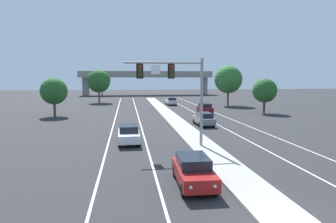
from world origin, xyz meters
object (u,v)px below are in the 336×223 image
at_px(tree_far_left_a, 54,91).
at_px(car_receding_silver, 171,101).
at_px(overhead_signal_mast, 177,84).
at_px(tree_far_right_a, 228,79).
at_px(car_oncoming_white, 129,134).
at_px(car_receding_grey, 204,119).
at_px(car_oncoming_red, 193,170).
at_px(car_receding_darkred, 205,108).
at_px(tree_far_left_b, 99,81).
at_px(tree_far_left_c, 102,80).
at_px(tree_far_right_b, 265,91).

bearing_deg(tree_far_left_a, car_receding_silver, 38.74).
relative_size(overhead_signal_mast, tree_far_right_a, 0.89).
bearing_deg(tree_far_right_a, car_oncoming_white, -121.44).
bearing_deg(overhead_signal_mast, tree_far_right_a, 65.34).
height_order(car_oncoming_white, tree_far_left_a, tree_far_left_a).
relative_size(car_receding_grey, tree_far_right_a, 0.55).
distance_m(overhead_signal_mast, car_oncoming_white, 6.45).
distance_m(car_oncoming_red, car_receding_grey, 20.68).
distance_m(car_receding_darkred, tree_far_left_b, 29.64).
height_order(car_receding_grey, tree_far_left_c, tree_far_left_c).
bearing_deg(tree_far_left_b, car_receding_grey, -66.30).
bearing_deg(car_oncoming_red, car_receding_darkred, 74.43).
bearing_deg(overhead_signal_mast, car_receding_silver, 82.54).
bearing_deg(car_oncoming_red, car_receding_grey, 74.20).
distance_m(car_receding_darkred, car_receding_silver, 15.36).
bearing_deg(car_oncoming_red, tree_far_left_a, 114.33).
distance_m(tree_far_left_a, tree_far_right_a, 33.82).
distance_m(tree_far_right_b, tree_far_right_a, 13.87).
xyz_separation_m(overhead_signal_mast, car_receding_silver, (5.05, 38.53, -4.47)).
relative_size(car_receding_darkred, tree_far_left_c, 0.60).
height_order(overhead_signal_mast, car_receding_grey, overhead_signal_mast).
xyz_separation_m(car_oncoming_red, car_receding_darkred, (9.00, 32.31, 0.00)).
bearing_deg(tree_far_right_a, tree_far_left_a, -157.25).
relative_size(car_oncoming_red, tree_far_left_c, 0.60).
bearing_deg(tree_far_right_a, car_receding_silver, 165.99).
height_order(car_oncoming_red, tree_far_left_a, tree_far_left_a).
bearing_deg(car_receding_grey, tree_far_left_a, 149.88).
xyz_separation_m(car_receding_grey, car_receding_darkred, (3.37, 12.42, 0.00)).
bearing_deg(car_oncoming_red, tree_far_left_c, 97.77).
xyz_separation_m(car_receding_silver, tree_far_left_b, (-15.36, 7.62, 4.05)).
bearing_deg(tree_far_right_a, tree_far_left_b, 158.62).
xyz_separation_m(tree_far_left_c, tree_far_right_a, (28.07, -36.99, 0.38)).
bearing_deg(tree_far_left_c, car_receding_silver, -63.91).
distance_m(car_oncoming_white, tree_far_left_b, 44.38).
height_order(car_receding_grey, car_receding_darkred, same).
relative_size(tree_far_left_a, tree_far_left_c, 0.76).
relative_size(tree_far_left_a, tree_far_right_a, 0.70).
xyz_separation_m(car_oncoming_red, car_oncoming_white, (-3.40, 11.18, 0.00)).
bearing_deg(car_receding_silver, car_receding_darkred, -77.25).
relative_size(car_receding_silver, tree_far_left_c, 0.60).
bearing_deg(car_receding_silver, tree_far_left_b, 153.61).
height_order(car_receding_darkred, tree_far_left_b, tree_far_left_b).
distance_m(car_oncoming_white, tree_far_left_a, 23.11).
xyz_separation_m(overhead_signal_mast, tree_far_left_a, (-14.76, 22.63, -1.58)).
distance_m(car_oncoming_red, tree_far_right_b, 35.94).
xyz_separation_m(tree_far_left_b, tree_far_right_b, (28.11, -24.15, -1.21)).
relative_size(car_receding_grey, tree_far_left_a, 0.79).
relative_size(overhead_signal_mast, car_receding_grey, 1.60).
bearing_deg(tree_far_right_a, car_receding_darkred, -123.19).
bearing_deg(car_receding_grey, overhead_signal_mast, -114.47).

